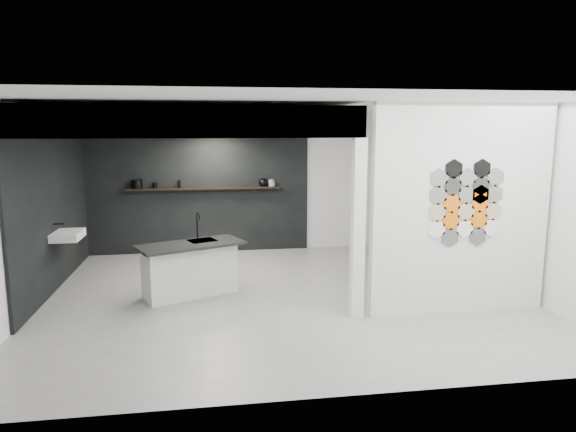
# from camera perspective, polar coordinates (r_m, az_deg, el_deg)

# --- Properties ---
(floor) EXTENTS (7.00, 6.00, 0.01)m
(floor) POSITION_cam_1_polar(r_m,az_deg,el_deg) (7.78, -0.40, -8.80)
(floor) COLOR gray
(partition_panel) EXTENTS (2.45, 0.15, 2.80)m
(partition_panel) POSITION_cam_1_polar(r_m,az_deg,el_deg) (7.18, 18.64, 0.66)
(partition_panel) COLOR silver
(partition_panel) RESTS_ON floor
(bay_clad_back) EXTENTS (4.40, 0.04, 2.35)m
(bay_clad_back) POSITION_cam_1_polar(r_m,az_deg,el_deg) (10.36, -9.92, 2.41)
(bay_clad_back) COLOR black
(bay_clad_back) RESTS_ON floor
(bay_clad_left) EXTENTS (0.04, 4.00, 2.35)m
(bay_clad_left) POSITION_cam_1_polar(r_m,az_deg,el_deg) (8.75, -24.55, 0.34)
(bay_clad_left) COLOR black
(bay_clad_left) RESTS_ON floor
(bulkhead) EXTENTS (4.40, 4.00, 0.40)m
(bulkhead) POSITION_cam_1_polar(r_m,az_deg,el_deg) (8.31, -10.49, 10.13)
(bulkhead) COLOR silver
(bulkhead) RESTS_ON corner_column
(corner_column) EXTENTS (0.16, 0.16, 2.35)m
(corner_column) POSITION_cam_1_polar(r_m,az_deg,el_deg) (6.70, 7.77, -1.50)
(corner_column) COLOR silver
(corner_column) RESTS_ON floor
(fascia_beam) EXTENTS (4.40, 0.16, 0.40)m
(fascia_beam) POSITION_cam_1_polar(r_m,az_deg,el_deg) (6.39, -11.03, 10.28)
(fascia_beam) COLOR silver
(fascia_beam) RESTS_ON corner_column
(wall_basin) EXTENTS (0.40, 0.60, 0.12)m
(wall_basin) POSITION_cam_1_polar(r_m,az_deg,el_deg) (8.55, -23.28, -1.99)
(wall_basin) COLOR silver
(wall_basin) RESTS_ON bay_clad_left
(display_shelf) EXTENTS (3.00, 0.15, 0.04)m
(display_shelf) POSITION_cam_1_polar(r_m,az_deg,el_deg) (10.24, -9.39, 3.05)
(display_shelf) COLOR black
(display_shelf) RESTS_ON bay_clad_back
(kitchen_island) EXTENTS (1.66, 1.22, 1.22)m
(kitchen_island) POSITION_cam_1_polar(r_m,az_deg,el_deg) (7.80, -10.81, -5.73)
(kitchen_island) COLOR silver
(kitchen_island) RESTS_ON floor
(stockpot) EXTENTS (0.25, 0.25, 0.17)m
(stockpot) POSITION_cam_1_polar(r_m,az_deg,el_deg) (10.32, -16.42, 3.42)
(stockpot) COLOR black
(stockpot) RESTS_ON display_shelf
(kettle) EXTENTS (0.22, 0.22, 0.16)m
(kettle) POSITION_cam_1_polar(r_m,az_deg,el_deg) (10.28, -2.74, 3.77)
(kettle) COLOR black
(kettle) RESTS_ON display_shelf
(glass_bowl) EXTENTS (0.15, 0.15, 0.10)m
(glass_bowl) POSITION_cam_1_polar(r_m,az_deg,el_deg) (10.30, -1.86, 3.60)
(glass_bowl) COLOR gray
(glass_bowl) RESTS_ON display_shelf
(glass_vase) EXTENTS (0.11, 0.11, 0.14)m
(glass_vase) POSITION_cam_1_polar(r_m,az_deg,el_deg) (10.30, -1.86, 3.71)
(glass_vase) COLOR gray
(glass_vase) RESTS_ON display_shelf
(bottle_dark) EXTENTS (0.06, 0.06, 0.15)m
(bottle_dark) POSITION_cam_1_polar(r_m,az_deg,el_deg) (10.24, -12.01, 3.50)
(bottle_dark) COLOR black
(bottle_dark) RESTS_ON display_shelf
(utensil_cup) EXTENTS (0.11, 0.11, 0.11)m
(utensil_cup) POSITION_cam_1_polar(r_m,az_deg,el_deg) (10.29, -14.59, 3.32)
(utensil_cup) COLOR black
(utensil_cup) RESTS_ON display_shelf
(hex_tile_cluster) EXTENTS (1.04, 0.02, 1.16)m
(hex_tile_cluster) POSITION_cam_1_polar(r_m,az_deg,el_deg) (7.11, 19.23, 1.39)
(hex_tile_cluster) COLOR white
(hex_tile_cluster) RESTS_ON partition_panel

